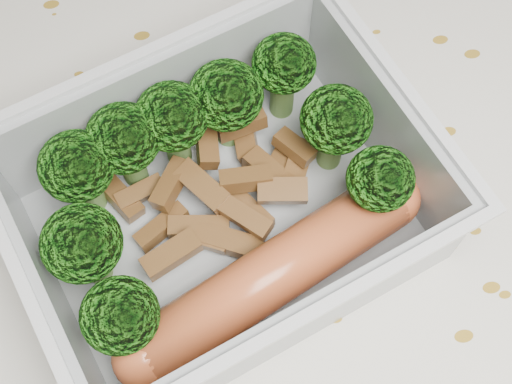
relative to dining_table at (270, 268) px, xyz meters
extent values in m
cube|color=brown|center=(0.00, 0.00, 0.06)|extent=(1.40, 0.90, 0.04)
cube|color=silver|center=(0.00, 0.00, 0.09)|extent=(1.46, 0.96, 0.01)
cube|color=#B4BCC2|center=(-0.03, 0.00, 0.09)|extent=(0.22, 0.19, 0.00)
cube|color=#B4BCC2|center=(-0.05, 0.07, 0.12)|extent=(0.18, 0.06, 0.06)
cube|color=#B4BCC2|center=(0.00, -0.07, 0.12)|extent=(0.18, 0.06, 0.06)
cube|color=#B4BCC2|center=(0.06, 0.03, 0.12)|extent=(0.04, 0.13, 0.06)
cube|color=#B4BCC2|center=(-0.11, -0.03, 0.12)|extent=(0.04, 0.13, 0.06)
cube|color=silver|center=(-0.05, 0.07, 0.16)|extent=(0.19, 0.06, 0.00)
cube|color=silver|center=(0.00, -0.07, 0.16)|extent=(0.19, 0.06, 0.00)
cube|color=silver|center=(0.07, 0.03, 0.16)|extent=(0.05, 0.14, 0.00)
cube|color=silver|center=(-0.12, -0.03, 0.16)|extent=(0.05, 0.14, 0.00)
cylinder|color=#608C3F|center=(-0.09, 0.03, 0.11)|extent=(0.02, 0.02, 0.03)
ellipsoid|color=#297914|center=(-0.09, 0.03, 0.14)|extent=(0.04, 0.04, 0.03)
cylinder|color=#608C3F|center=(-0.07, 0.04, 0.11)|extent=(0.02, 0.02, 0.03)
ellipsoid|color=#297914|center=(-0.07, 0.04, 0.14)|extent=(0.04, 0.04, 0.03)
cylinder|color=#608C3F|center=(-0.04, 0.04, 0.11)|extent=(0.02, 0.02, 0.03)
ellipsoid|color=#297914|center=(-0.04, 0.04, 0.14)|extent=(0.04, 0.04, 0.03)
cylinder|color=#608C3F|center=(-0.01, 0.05, 0.11)|extent=(0.02, 0.02, 0.03)
ellipsoid|color=#297914|center=(-0.01, 0.05, 0.14)|extent=(0.04, 0.04, 0.03)
cylinder|color=#608C3F|center=(0.02, 0.06, 0.11)|extent=(0.02, 0.02, 0.03)
ellipsoid|color=#297914|center=(0.02, 0.06, 0.14)|extent=(0.03, 0.03, 0.03)
cylinder|color=#608C3F|center=(-0.09, -0.01, 0.11)|extent=(0.02, 0.02, 0.03)
ellipsoid|color=#297914|center=(-0.09, -0.01, 0.14)|extent=(0.04, 0.04, 0.03)
cylinder|color=#608C3F|center=(0.04, 0.03, 0.11)|extent=(0.02, 0.02, 0.03)
ellipsoid|color=#297914|center=(0.04, 0.03, 0.14)|extent=(0.04, 0.04, 0.03)
cylinder|color=#608C3F|center=(-0.08, -0.05, 0.11)|extent=(0.02, 0.02, 0.03)
ellipsoid|color=#297914|center=(-0.08, -0.05, 0.14)|extent=(0.04, 0.04, 0.03)
cylinder|color=#608C3F|center=(0.05, -0.01, 0.11)|extent=(0.02, 0.02, 0.03)
ellipsoid|color=#297914|center=(0.05, -0.01, 0.14)|extent=(0.03, 0.03, 0.03)
cube|color=brown|center=(-0.07, 0.02, 0.10)|extent=(0.03, 0.02, 0.01)
cube|color=brown|center=(0.02, 0.02, 0.10)|extent=(0.03, 0.03, 0.01)
cube|color=brown|center=(0.00, 0.02, 0.10)|extent=(0.03, 0.03, 0.01)
cube|color=brown|center=(-0.02, -0.01, 0.11)|extent=(0.03, 0.03, 0.01)
cube|color=brown|center=(-0.05, 0.02, 0.11)|extent=(0.03, 0.03, 0.01)
cube|color=brown|center=(-0.03, -0.01, 0.10)|extent=(0.04, 0.03, 0.01)
cube|color=brown|center=(-0.01, 0.04, 0.10)|extent=(0.01, 0.03, 0.01)
cube|color=brown|center=(-0.04, 0.00, 0.10)|extent=(0.03, 0.02, 0.01)
cube|color=brown|center=(-0.01, 0.01, 0.11)|extent=(0.03, 0.01, 0.01)
cube|color=brown|center=(0.01, 0.02, 0.10)|extent=(0.03, 0.03, 0.01)
cube|color=brown|center=(-0.03, 0.04, 0.11)|extent=(0.01, 0.03, 0.01)
cube|color=brown|center=(-0.03, 0.02, 0.11)|extent=(0.03, 0.03, 0.01)
cube|color=brown|center=(-0.03, 0.02, 0.10)|extent=(0.03, 0.03, 0.01)
cube|color=brown|center=(-0.06, 0.00, 0.10)|extent=(0.03, 0.02, 0.01)
cube|color=brown|center=(-0.08, 0.02, 0.10)|extent=(0.02, 0.03, 0.01)
cube|color=brown|center=(-0.01, 0.00, 0.10)|extent=(0.03, 0.03, 0.01)
cube|color=brown|center=(0.02, 0.03, 0.11)|extent=(0.02, 0.02, 0.01)
cube|color=brown|center=(-0.04, -0.01, 0.10)|extent=(0.03, 0.02, 0.01)
cube|color=brown|center=(-0.06, -0.02, 0.11)|extent=(0.03, 0.02, 0.01)
cube|color=brown|center=(0.01, 0.00, 0.11)|extent=(0.03, 0.02, 0.01)
cube|color=brown|center=(-0.01, 0.05, 0.11)|extent=(0.03, 0.02, 0.01)
cylinder|color=#C5582E|center=(-0.01, -0.04, 0.11)|extent=(0.14, 0.08, 0.03)
sphere|color=#C5582E|center=(0.06, -0.01, 0.11)|extent=(0.03, 0.03, 0.03)
sphere|color=#C5582E|center=(-0.08, -0.06, 0.11)|extent=(0.03, 0.03, 0.03)
camera|label=1|loc=(-0.04, -0.14, 0.44)|focal=50.00mm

